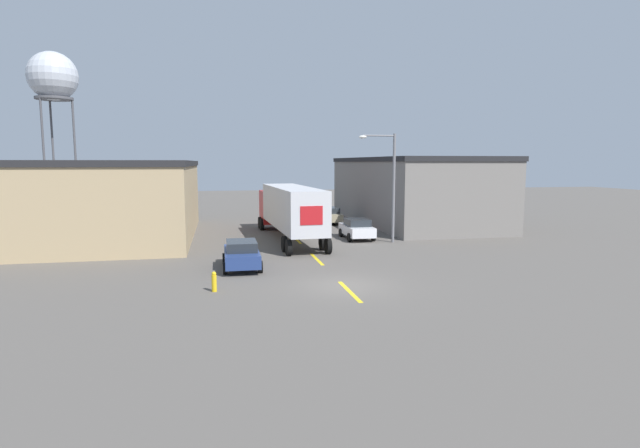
{
  "coord_description": "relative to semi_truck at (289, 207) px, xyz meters",
  "views": [
    {
      "loc": [
        -5.55,
        -21.87,
        5.66
      ],
      "look_at": [
        0.42,
        7.5,
        1.94
      ],
      "focal_mm": 28.0,
      "sensor_mm": 36.0,
      "label": 1
    }
  ],
  "objects": [
    {
      "name": "parked_car_right_far",
      "position": [
        4.98,
        8.79,
        -1.58
      ],
      "size": [
        2.0,
        4.13,
        1.51
      ],
      "color": "tan",
      "rests_on": "ground_plane"
    },
    {
      "name": "parked_car_left_near",
      "position": [
        -3.89,
        -9.61,
        -1.58
      ],
      "size": [
        2.0,
        4.13,
        1.51
      ],
      "color": "navy",
      "rests_on": "ground_plane"
    },
    {
      "name": "semi_truck",
      "position": [
        0.0,
        0.0,
        0.0
      ],
      "size": [
        3.48,
        14.92,
        3.93
      ],
      "rotation": [
        0.0,
        0.0,
        0.05
      ],
      "color": "#B21919",
      "rests_on": "ground_plane"
    },
    {
      "name": "street_lamp",
      "position": [
        6.74,
        -2.82,
        2.1
      ],
      "size": [
        2.68,
        0.32,
        7.64
      ],
      "color": "slate",
      "rests_on": "ground_plane"
    },
    {
      "name": "water_tower",
      "position": [
        -25.48,
        34.89,
        14.04
      ],
      "size": [
        6.13,
        6.13,
        19.67
      ],
      "color": "#47474C",
      "rests_on": "ground_plane"
    },
    {
      "name": "ground_plane",
      "position": [
        0.55,
        -14.3,
        -2.37
      ],
      "size": [
        160.0,
        160.0,
        0.0
      ],
      "primitive_type": "plane",
      "color": "#56514C"
    },
    {
      "name": "warehouse_right",
      "position": [
        12.88,
        8.74,
        0.7
      ],
      "size": [
        9.8,
        22.45,
        6.12
      ],
      "color": "slate",
      "rests_on": "ground_plane"
    },
    {
      "name": "road_centerline",
      "position": [
        0.55,
        -7.87,
        -2.36
      ],
      "size": [
        0.2,
        18.77,
        0.01
      ],
      "color": "yellow",
      "rests_on": "ground_plane"
    },
    {
      "name": "parked_car_right_mid",
      "position": [
        4.98,
        -0.76,
        -1.58
      ],
      "size": [
        2.0,
        4.13,
        1.51
      ],
      "color": "silver",
      "rests_on": "ground_plane"
    },
    {
      "name": "warehouse_left",
      "position": [
        -12.83,
        3.63,
        0.53
      ],
      "size": [
        11.91,
        19.3,
        5.78
      ],
      "color": "tan",
      "rests_on": "ground_plane"
    },
    {
      "name": "fire_hydrant",
      "position": [
        -5.3,
        -14.24,
        -1.92
      ],
      "size": [
        0.22,
        0.22,
        0.9
      ],
      "color": "gold",
      "rests_on": "ground_plane"
    }
  ]
}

